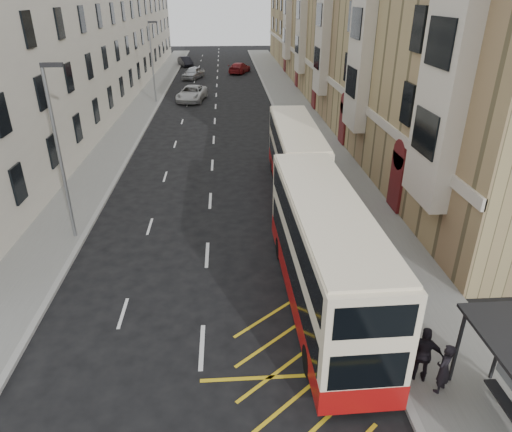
{
  "coord_description": "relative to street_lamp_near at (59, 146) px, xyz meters",
  "views": [
    {
      "loc": [
        1.03,
        -7.89,
        10.71
      ],
      "look_at": [
        2.18,
        9.32,
        2.23
      ],
      "focal_mm": 32.0,
      "sensor_mm": 36.0,
      "label": 1
    }
  ],
  "objects": [
    {
      "name": "guard_railing",
      "position": [
        12.6,
        -6.25,
        -3.78
      ],
      "size": [
        0.06,
        6.56,
        1.01
      ],
      "color": "#B21827",
      "rests_on": "pavement_right"
    },
    {
      "name": "street_lamp_far",
      "position": [
        0.0,
        30.0,
        0.0
      ],
      "size": [
        0.93,
        0.18,
        8.0
      ],
      "color": "slate",
      "rests_on": "pavement_left"
    },
    {
      "name": "pedestrian_far",
      "position": [
        13.01,
        -9.98,
        -3.54
      ],
      "size": [
        1.2,
        0.79,
        1.89
      ],
      "primitive_type": "imported",
      "rotation": [
        0.0,
        0.0,
        2.82
      ],
      "color": "black",
      "rests_on": "pavement_right"
    },
    {
      "name": "double_decker_front",
      "position": [
        10.78,
        -5.9,
        -2.45
      ],
      "size": [
        2.66,
        10.82,
        4.3
      ],
      "rotation": [
        0.0,
        0.0,
        0.02
      ],
      "color": "#F3E3C1",
      "rests_on": "ground"
    },
    {
      "name": "terrace_left",
      "position": [
        -7.08,
        33.5,
        1.88
      ],
      "size": [
        9.18,
        79.0,
        13.25
      ],
      "color": "beige",
      "rests_on": "ground"
    },
    {
      "name": "road_markings",
      "position": [
        6.35,
        33.0,
        -4.63
      ],
      "size": [
        10.0,
        110.0,
        0.01
      ],
      "primitive_type": null,
      "color": "silver",
      "rests_on": "ground"
    },
    {
      "name": "pedestrian_near",
      "position": [
        13.43,
        -10.46,
        -3.64
      ],
      "size": [
        0.73,
        0.7,
        1.68
      ],
      "primitive_type": "imported",
      "rotation": [
        0.0,
        0.0,
        3.83
      ],
      "color": "black",
      "rests_on": "pavement_right"
    },
    {
      "name": "street_lamp_near",
      "position": [
        0.0,
        0.0,
        0.0
      ],
      "size": [
        0.93,
        0.18,
        8.0
      ],
      "color": "slate",
      "rests_on": "pavement_left"
    },
    {
      "name": "car_dark",
      "position": [
        1.15,
        57.35,
        -3.91
      ],
      "size": [
        2.9,
        4.64,
        1.44
      ],
      "primitive_type": "imported",
      "rotation": [
        0.0,
        0.0,
        0.34
      ],
      "color": "black",
      "rests_on": "ground"
    },
    {
      "name": "kerb_right",
      "position": [
        12.35,
        18.0,
        -4.56
      ],
      "size": [
        0.25,
        120.0,
        0.15
      ],
      "primitive_type": "cube",
      "color": "gray",
      "rests_on": "ground"
    },
    {
      "name": "pavement_right",
      "position": [
        14.35,
        18.0,
        -4.56
      ],
      "size": [
        4.0,
        120.0,
        0.15
      ],
      "primitive_type": "cube",
      "color": "slate",
      "rests_on": "ground"
    },
    {
      "name": "car_silver",
      "position": [
        3.11,
        45.12,
        -3.83
      ],
      "size": [
        3.4,
        5.09,
        1.61
      ],
      "primitive_type": "imported",
      "rotation": [
        0.0,
        0.0,
        -0.35
      ],
      "color": "#B3B6BC",
      "rests_on": "ground"
    },
    {
      "name": "kerb_left",
      "position": [
        0.35,
        18.0,
        -4.56
      ],
      "size": [
        0.25,
        120.0,
        0.15
      ],
      "primitive_type": "cube",
      "color": "gray",
      "rests_on": "ground"
    },
    {
      "name": "double_decker_rear",
      "position": [
        11.35,
        5.11,
        -2.58
      ],
      "size": [
        2.53,
        10.15,
        4.03
      ],
      "rotation": [
        0.0,
        0.0,
        -0.02
      ],
      "color": "#F3E3C1",
      "rests_on": "ground"
    },
    {
      "name": "pavement_left",
      "position": [
        -1.15,
        18.0,
        -4.56
      ],
      "size": [
        3.0,
        120.0,
        0.15
      ],
      "primitive_type": "cube",
      "color": "slate",
      "rests_on": "ground"
    },
    {
      "name": "white_van",
      "position": [
        3.76,
        30.97,
        -3.85
      ],
      "size": [
        3.45,
        6.02,
        1.58
      ],
      "primitive_type": "imported",
      "rotation": [
        0.0,
        0.0,
        -0.15
      ],
      "color": "silver",
      "rests_on": "ground"
    },
    {
      "name": "car_red",
      "position": [
        9.6,
        49.72,
        -3.89
      ],
      "size": [
        3.8,
        5.58,
        1.5
      ],
      "primitive_type": "imported",
      "rotation": [
        0.0,
        0.0,
        2.78
      ],
      "color": "maroon",
      "rests_on": "ground"
    },
    {
      "name": "terrace_right",
      "position": [
        21.23,
        33.38,
        2.88
      ],
      "size": [
        10.75,
        79.0,
        15.25
      ],
      "color": "tan",
      "rests_on": "ground"
    }
  ]
}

